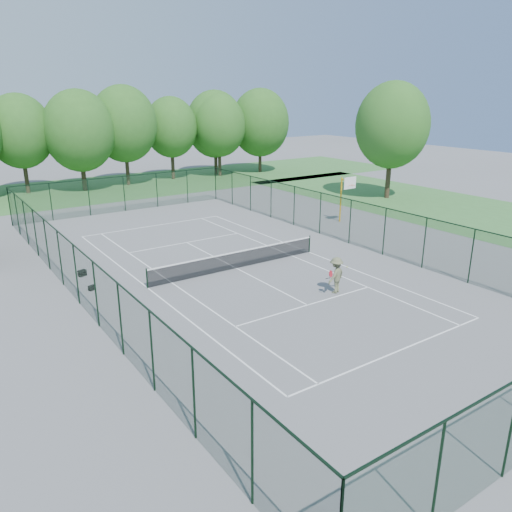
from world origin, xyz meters
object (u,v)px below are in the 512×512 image
object	(u,v)px
sports_bag_a	(82,273)
tennis_player	(336,275)
tennis_net	(237,259)
basketball_goal	(346,190)

from	to	relation	value
sports_bag_a	tennis_player	bearing A→B (deg)	-63.64
tennis_player	tennis_net	bearing A→B (deg)	110.43
tennis_net	sports_bag_a	size ratio (longest dim) A/B	25.78
tennis_net	basketball_goal	size ratio (longest dim) A/B	3.04
tennis_net	tennis_player	size ratio (longest dim) A/B	5.38
basketball_goal	tennis_player	xyz separation A→B (m)	(-10.50, -10.26, -1.63)
tennis_net	basketball_goal	xyz separation A→B (m)	(12.71, 4.32, 1.99)
basketball_goal	sports_bag_a	bearing A→B (deg)	-178.53
basketball_goal	sports_bag_a	distance (m)	20.64
tennis_net	tennis_player	world-z (taller)	tennis_player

